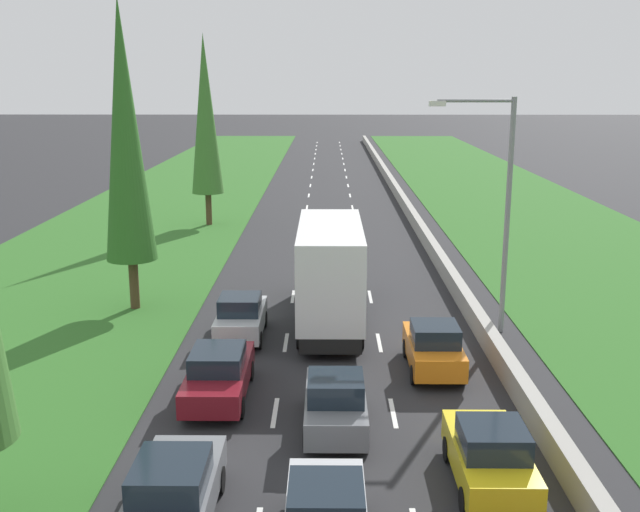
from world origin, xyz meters
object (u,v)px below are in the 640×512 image
object	(u,v)px
poplar_tree_second	(125,133)
yellow_hatchback_right_lane	(490,456)
orange_hatchback_right_lane	(434,347)
poplar_tree_third	(205,115)
street_light_mast	(499,199)
white_box_truck_centre_lane	(330,270)
grey_sedan_left_lane	(173,494)
grey_hatchback_centre_lane	(335,403)
maroon_sedan_left_lane	(219,374)
silver_hatchback_left_lane	(241,317)

from	to	relation	value
poplar_tree_second	yellow_hatchback_right_lane	bearing A→B (deg)	-49.49
orange_hatchback_right_lane	poplar_tree_second	size ratio (longest dim) A/B	0.30
poplar_tree_third	street_light_mast	bearing A→B (deg)	-56.20
white_box_truck_centre_lane	orange_hatchback_right_lane	bearing A→B (deg)	-56.01
grey_sedan_left_lane	grey_hatchback_centre_lane	xyz separation A→B (m)	(3.61, 4.62, 0.02)
maroon_sedan_left_lane	poplar_tree_second	xyz separation A→B (m)	(-4.92, 9.16, 6.69)
poplar_tree_third	orange_hatchback_right_lane	bearing A→B (deg)	-65.72
grey_hatchback_centre_lane	white_box_truck_centre_lane	bearing A→B (deg)	90.69
grey_sedan_left_lane	maroon_sedan_left_lane	size ratio (longest dim) A/B	1.00
grey_hatchback_centre_lane	poplar_tree_third	bearing A→B (deg)	105.28
orange_hatchback_right_lane	white_box_truck_centre_lane	xyz separation A→B (m)	(-3.46, 5.14, 1.35)
orange_hatchback_right_lane	street_light_mast	xyz separation A→B (m)	(2.88, 4.07, 4.40)
maroon_sedan_left_lane	white_box_truck_centre_lane	world-z (taller)	white_box_truck_centre_lane
white_box_truck_centre_lane	poplar_tree_third	xyz separation A→B (m)	(-8.09, 20.49, 5.13)
grey_hatchback_centre_lane	street_light_mast	xyz separation A→B (m)	(6.23, 8.49, 4.40)
silver_hatchback_left_lane	street_light_mast	size ratio (longest dim) A/B	0.43
yellow_hatchback_right_lane	white_box_truck_centre_lane	size ratio (longest dim) A/B	0.41
yellow_hatchback_right_lane	grey_hatchback_centre_lane	size ratio (longest dim) A/B	1.00
silver_hatchback_left_lane	street_light_mast	distance (m)	10.71
maroon_sedan_left_lane	grey_hatchback_centre_lane	bearing A→B (deg)	-30.98
grey_sedan_left_lane	orange_hatchback_right_lane	distance (m)	11.41
yellow_hatchback_right_lane	orange_hatchback_right_lane	size ratio (longest dim) A/B	1.00
yellow_hatchback_right_lane	poplar_tree_third	bearing A→B (deg)	109.80
maroon_sedan_left_lane	silver_hatchback_left_lane	bearing A→B (deg)	89.33
silver_hatchback_left_lane	street_light_mast	xyz separation A→B (m)	(9.73, 0.84, 4.40)
maroon_sedan_left_lane	grey_sedan_left_lane	bearing A→B (deg)	-90.34
yellow_hatchback_right_lane	orange_hatchback_right_lane	distance (m)	7.35
maroon_sedan_left_lane	white_box_truck_centre_lane	distance (m)	8.30
orange_hatchback_right_lane	poplar_tree_second	bearing A→B (deg)	149.86
maroon_sedan_left_lane	silver_hatchback_left_lane	world-z (taller)	silver_hatchback_left_lane
silver_hatchback_left_lane	poplar_tree_third	bearing A→B (deg)	101.87
white_box_truck_centre_lane	poplar_tree_third	distance (m)	22.62
orange_hatchback_right_lane	poplar_tree_third	world-z (taller)	poplar_tree_third
orange_hatchback_right_lane	poplar_tree_second	distance (m)	15.22
yellow_hatchback_right_lane	white_box_truck_centre_lane	bearing A→B (deg)	106.84
maroon_sedan_left_lane	silver_hatchback_left_lane	size ratio (longest dim) A/B	1.15
yellow_hatchback_right_lane	street_light_mast	bearing A→B (deg)	77.35
silver_hatchback_left_lane	poplar_tree_second	xyz separation A→B (m)	(-4.98, 3.65, 6.66)
poplar_tree_second	white_box_truck_centre_lane	bearing A→B (deg)	-11.70
grey_sedan_left_lane	street_light_mast	size ratio (longest dim) A/B	0.50
grey_hatchback_centre_lane	grey_sedan_left_lane	bearing A→B (deg)	-127.96
grey_hatchback_centre_lane	poplar_tree_third	xyz separation A→B (m)	(-8.21, 30.05, 6.48)
poplar_tree_third	grey_hatchback_centre_lane	bearing A→B (deg)	-74.72
yellow_hatchback_right_lane	orange_hatchback_right_lane	bearing A→B (deg)	92.45
silver_hatchback_left_lane	white_box_truck_centre_lane	bearing A→B (deg)	29.48
white_box_truck_centre_lane	silver_hatchback_left_lane	bearing A→B (deg)	-150.52
street_light_mast	maroon_sedan_left_lane	bearing A→B (deg)	-147.02
grey_sedan_left_lane	orange_hatchback_right_lane	xyz separation A→B (m)	(6.96, 9.05, 0.02)
white_box_truck_centre_lane	street_light_mast	xyz separation A→B (m)	(6.34, -1.07, 3.05)
maroon_sedan_left_lane	poplar_tree_third	bearing A→B (deg)	99.44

